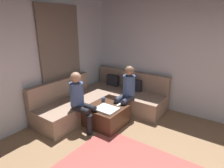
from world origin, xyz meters
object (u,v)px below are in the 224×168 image
object	(u,v)px
sectional_couch	(103,100)
person_on_couch_back	(127,90)
game_remote	(119,105)
person_on_couch_side	(80,99)
coffee_mug	(103,100)
ottoman	(106,116)

from	to	relation	value
sectional_couch	person_on_couch_back	world-z (taller)	person_on_couch_back
game_remote	person_on_couch_side	size ratio (longest dim) A/B	0.12
coffee_mug	person_on_couch_side	distance (m)	0.63
ottoman	person_on_couch_back	xyz separation A→B (m)	(0.16, 0.57, 0.45)
ottoman	person_on_couch_side	distance (m)	0.70
game_remote	person_on_couch_back	distance (m)	0.42
person_on_couch_back	person_on_couch_side	size ratio (longest dim) A/B	1.00
person_on_couch_back	person_on_couch_side	bearing A→B (deg)	63.01
ottoman	coffee_mug	size ratio (longest dim) A/B	8.00
coffee_mug	ottoman	bearing A→B (deg)	-39.29
sectional_couch	ottoman	world-z (taller)	sectional_couch
ottoman	sectional_couch	bearing A→B (deg)	133.60
sectional_couch	person_on_couch_side	bearing A→B (deg)	-80.91
coffee_mug	game_remote	world-z (taller)	coffee_mug
ottoman	game_remote	world-z (taller)	game_remote
coffee_mug	game_remote	distance (m)	0.40
sectional_couch	person_on_couch_back	bearing A→B (deg)	4.87
ottoman	person_on_couch_side	xyz separation A→B (m)	(-0.34, -0.41, 0.45)
sectional_couch	game_remote	size ratio (longest dim) A/B	17.00
sectional_couch	game_remote	bearing A→B (deg)	-23.75
game_remote	sectional_couch	bearing A→B (deg)	156.25
person_on_couch_back	game_remote	bearing A→B (deg)	94.01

